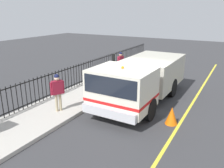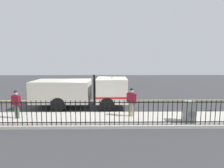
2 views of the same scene
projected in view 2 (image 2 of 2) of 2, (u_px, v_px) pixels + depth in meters
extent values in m
plane|color=#38383A|center=(90.00, 107.00, 13.33)|extent=(55.31, 55.31, 0.00)
cube|color=#B7B2A8|center=(84.00, 120.00, 10.31)|extent=(2.52, 25.14, 0.15)
cube|color=yellow|center=(93.00, 100.00, 15.55)|extent=(0.12, 22.63, 0.01)
cube|color=silver|center=(112.00, 90.00, 13.08)|extent=(2.48, 2.13, 1.65)
cube|color=black|center=(112.00, 85.00, 13.03)|extent=(2.28, 2.17, 0.73)
cube|color=beige|center=(62.00, 91.00, 13.08)|extent=(2.50, 3.97, 1.49)
cube|color=silver|center=(128.00, 99.00, 13.17)|extent=(2.34, 0.23, 0.36)
cube|color=red|center=(112.00, 95.00, 13.13)|extent=(2.51, 2.15, 0.12)
cylinder|color=black|center=(108.00, 98.00, 14.29)|extent=(0.31, 0.96, 0.96)
cylinder|color=black|center=(107.00, 105.00, 12.09)|extent=(0.31, 0.96, 0.96)
cylinder|color=black|center=(66.00, 98.00, 14.28)|extent=(0.31, 0.96, 0.96)
cylinder|color=black|center=(58.00, 105.00, 12.08)|extent=(0.31, 0.96, 0.96)
sphere|color=orange|center=(112.00, 77.00, 12.96)|extent=(0.12, 0.12, 0.12)
cylinder|color=black|center=(94.00, 90.00, 11.99)|extent=(0.14, 0.14, 1.98)
cube|color=maroon|center=(132.00, 98.00, 10.57)|extent=(0.42, 0.51, 0.59)
sphere|color=beige|center=(132.00, 91.00, 10.52)|extent=(0.22, 0.22, 0.22)
sphere|color=#14193F|center=(132.00, 90.00, 10.51)|extent=(0.21, 0.21, 0.21)
cylinder|color=tan|center=(133.00, 110.00, 10.62)|extent=(0.12, 0.12, 0.79)
cylinder|color=tan|center=(130.00, 109.00, 10.70)|extent=(0.12, 0.12, 0.79)
cylinder|color=maroon|center=(136.00, 99.00, 10.45)|extent=(0.09, 0.09, 0.56)
cylinder|color=maroon|center=(127.00, 98.00, 10.70)|extent=(0.09, 0.09, 0.56)
cube|color=maroon|center=(16.00, 100.00, 10.17)|extent=(0.27, 0.48, 0.56)
sphere|color=tan|center=(16.00, 93.00, 10.12)|extent=(0.21, 0.21, 0.21)
sphere|color=#14193F|center=(16.00, 92.00, 10.11)|extent=(0.20, 0.20, 0.20)
cylinder|color=#4C6047|center=(16.00, 112.00, 10.27)|extent=(0.11, 0.11, 0.76)
cylinder|color=#4C6047|center=(18.00, 112.00, 10.25)|extent=(0.11, 0.11, 0.76)
cylinder|color=maroon|center=(12.00, 101.00, 10.21)|extent=(0.09, 0.09, 0.54)
cylinder|color=maroon|center=(20.00, 101.00, 10.14)|extent=(0.09, 0.09, 0.54)
cylinder|color=black|center=(2.00, 113.00, 9.07)|extent=(0.04, 0.04, 1.28)
cylinder|color=black|center=(7.00, 113.00, 9.07)|extent=(0.04, 0.04, 1.28)
cylinder|color=black|center=(12.00, 113.00, 9.07)|extent=(0.04, 0.04, 1.28)
cylinder|color=black|center=(17.00, 113.00, 9.08)|extent=(0.04, 0.04, 1.28)
cylinder|color=black|center=(22.00, 113.00, 9.08)|extent=(0.04, 0.04, 1.28)
cylinder|color=black|center=(27.00, 113.00, 9.08)|extent=(0.04, 0.04, 1.28)
cylinder|color=black|center=(32.00, 113.00, 9.09)|extent=(0.04, 0.04, 1.28)
cylinder|color=black|center=(37.00, 113.00, 9.09)|extent=(0.04, 0.04, 1.28)
cylinder|color=black|center=(41.00, 113.00, 9.09)|extent=(0.04, 0.04, 1.28)
cylinder|color=black|center=(46.00, 113.00, 9.09)|extent=(0.04, 0.04, 1.28)
cylinder|color=black|center=(51.00, 113.00, 9.10)|extent=(0.04, 0.04, 1.28)
cylinder|color=black|center=(56.00, 113.00, 9.10)|extent=(0.04, 0.04, 1.28)
cylinder|color=black|center=(61.00, 113.00, 9.10)|extent=(0.04, 0.04, 1.28)
cylinder|color=black|center=(66.00, 113.00, 9.11)|extent=(0.04, 0.04, 1.28)
cylinder|color=black|center=(71.00, 113.00, 9.11)|extent=(0.04, 0.04, 1.28)
cylinder|color=black|center=(76.00, 113.00, 9.11)|extent=(0.04, 0.04, 1.28)
cylinder|color=black|center=(80.00, 113.00, 9.12)|extent=(0.04, 0.04, 1.28)
cylinder|color=black|center=(85.00, 113.00, 9.12)|extent=(0.04, 0.04, 1.28)
cylinder|color=black|center=(90.00, 113.00, 9.12)|extent=(0.04, 0.04, 1.28)
cylinder|color=black|center=(95.00, 113.00, 9.13)|extent=(0.04, 0.04, 1.28)
cylinder|color=black|center=(100.00, 113.00, 9.13)|extent=(0.04, 0.04, 1.28)
cylinder|color=black|center=(105.00, 113.00, 9.13)|extent=(0.04, 0.04, 1.28)
cylinder|color=black|center=(110.00, 113.00, 9.13)|extent=(0.04, 0.04, 1.28)
cylinder|color=black|center=(114.00, 113.00, 9.14)|extent=(0.04, 0.04, 1.28)
cylinder|color=black|center=(119.00, 113.00, 9.14)|extent=(0.04, 0.04, 1.28)
cylinder|color=black|center=(124.00, 113.00, 9.14)|extent=(0.04, 0.04, 1.28)
cylinder|color=black|center=(129.00, 113.00, 9.15)|extent=(0.04, 0.04, 1.28)
cylinder|color=black|center=(134.00, 113.00, 9.15)|extent=(0.04, 0.04, 1.28)
cylinder|color=black|center=(139.00, 113.00, 9.15)|extent=(0.04, 0.04, 1.28)
cylinder|color=black|center=(143.00, 113.00, 9.16)|extent=(0.04, 0.04, 1.28)
cylinder|color=black|center=(148.00, 113.00, 9.16)|extent=(0.04, 0.04, 1.28)
cylinder|color=black|center=(153.00, 113.00, 9.16)|extent=(0.04, 0.04, 1.28)
cylinder|color=black|center=(158.00, 113.00, 9.17)|extent=(0.04, 0.04, 1.28)
cylinder|color=black|center=(163.00, 113.00, 9.17)|extent=(0.04, 0.04, 1.28)
cylinder|color=black|center=(168.00, 113.00, 9.17)|extent=(0.04, 0.04, 1.28)
cylinder|color=black|center=(172.00, 113.00, 9.17)|extent=(0.04, 0.04, 1.28)
cylinder|color=black|center=(177.00, 113.00, 9.18)|extent=(0.04, 0.04, 1.28)
cylinder|color=black|center=(182.00, 113.00, 9.18)|extent=(0.04, 0.04, 1.28)
cylinder|color=black|center=(187.00, 113.00, 9.18)|extent=(0.04, 0.04, 1.28)
cylinder|color=black|center=(192.00, 113.00, 9.19)|extent=(0.04, 0.04, 1.28)
cylinder|color=black|center=(196.00, 113.00, 9.19)|extent=(0.04, 0.04, 1.28)
cylinder|color=black|center=(201.00, 113.00, 9.19)|extent=(0.04, 0.04, 1.28)
cylinder|color=black|center=(206.00, 113.00, 9.20)|extent=(0.04, 0.04, 1.28)
cylinder|color=black|center=(211.00, 113.00, 9.20)|extent=(0.04, 0.04, 1.28)
cylinder|color=black|center=(215.00, 112.00, 9.20)|extent=(0.04, 0.04, 1.28)
cylinder|color=black|center=(220.00, 112.00, 9.21)|extent=(0.04, 0.04, 1.28)
cube|color=black|center=(80.00, 102.00, 9.04)|extent=(0.04, 21.37, 0.04)
cube|color=black|center=(81.00, 122.00, 9.18)|extent=(0.04, 21.37, 0.04)
cube|color=gray|center=(189.00, 112.00, 9.66)|extent=(0.64, 0.45, 1.11)
cone|color=orange|center=(107.00, 97.00, 15.21)|extent=(0.50, 0.50, 0.72)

